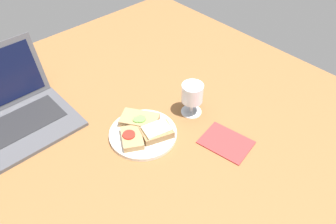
# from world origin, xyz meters

# --- Properties ---
(wooden_table) EXTENTS (1.40, 1.40, 0.03)m
(wooden_table) POSITION_xyz_m (0.00, 0.00, 0.01)
(wooden_table) COLOR brown
(wooden_table) RESTS_ON ground
(plate) EXTENTS (0.21, 0.21, 0.01)m
(plate) POSITION_xyz_m (-0.05, -0.06, 0.04)
(plate) COLOR silver
(plate) RESTS_ON wooden_table
(sandwich_with_cheese) EXTENTS (0.11, 0.09, 0.03)m
(sandwich_with_cheese) POSITION_xyz_m (-0.02, -0.10, 0.06)
(sandwich_with_cheese) COLOR #937047
(sandwich_with_cheese) RESTS_ON plate
(sandwich_with_cucumber) EXTENTS (0.13, 0.14, 0.03)m
(sandwich_with_cucumber) POSITION_xyz_m (-0.03, -0.02, 0.05)
(sandwich_with_cucumber) COLOR #A88456
(sandwich_with_cucumber) RESTS_ON plate
(sandwich_with_tomato) EXTENTS (0.10, 0.11, 0.03)m
(sandwich_with_tomato) POSITION_xyz_m (-0.09, -0.06, 0.05)
(sandwich_with_tomato) COLOR #A88456
(sandwich_with_tomato) RESTS_ON plate
(wine_glass) EXTENTS (0.07, 0.07, 0.12)m
(wine_glass) POSITION_xyz_m (0.14, -0.09, 0.11)
(wine_glass) COLOR white
(wine_glass) RESTS_ON wooden_table
(laptop) EXTENTS (0.34, 0.30, 0.22)m
(laptop) POSITION_xyz_m (-0.32, 0.28, 0.08)
(laptop) COLOR #4C4C51
(laptop) RESTS_ON wooden_table
(napkin) EXTENTS (0.14, 0.17, 0.00)m
(napkin) POSITION_xyz_m (0.12, -0.26, 0.03)
(napkin) COLOR #B23333
(napkin) RESTS_ON wooden_table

